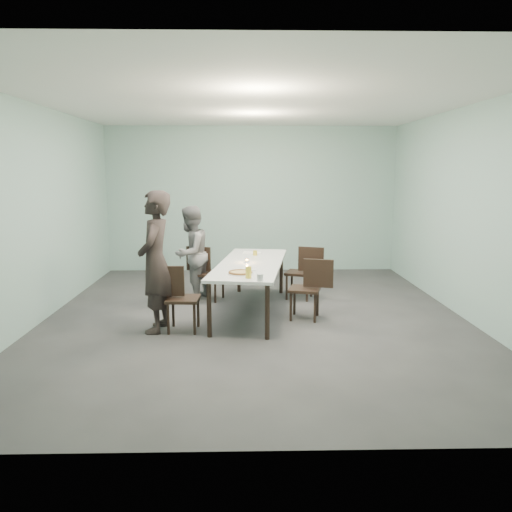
{
  "coord_description": "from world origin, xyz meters",
  "views": [
    {
      "loc": [
        -0.15,
        -6.96,
        2.09
      ],
      "look_at": [
        0.0,
        -0.59,
        1.0
      ],
      "focal_mm": 35.0,
      "sensor_mm": 36.0,
      "label": 1
    }
  ],
  "objects_px": {
    "water_tumbler": "(260,278)",
    "beer_glass": "(248,272)",
    "pizza": "(240,273)",
    "diner_near": "(155,262)",
    "table": "(251,266)",
    "chair_far_right": "(304,269)",
    "chair_near_left": "(177,294)",
    "tealight": "(247,261)",
    "chair_far_left": "(205,269)",
    "amber_tumbler": "(255,253)",
    "chair_near_right": "(310,285)",
    "diner_far": "(191,254)",
    "side_plate": "(250,270)"
  },
  "relations": [
    {
      "from": "water_tumbler",
      "to": "beer_glass",
      "type": "bearing_deg",
      "value": 128.3
    },
    {
      "from": "pizza",
      "to": "water_tumbler",
      "type": "distance_m",
      "value": 0.5
    },
    {
      "from": "diner_near",
      "to": "table",
      "type": "bearing_deg",
      "value": 128.94
    },
    {
      "from": "chair_far_right",
      "to": "diner_near",
      "type": "distance_m",
      "value": 2.72
    },
    {
      "from": "chair_near_left",
      "to": "tealight",
      "type": "bearing_deg",
      "value": 45.91
    },
    {
      "from": "water_tumbler",
      "to": "chair_far_left",
      "type": "bearing_deg",
      "value": 112.59
    },
    {
      "from": "chair_far_left",
      "to": "beer_glass",
      "type": "bearing_deg",
      "value": -49.94
    },
    {
      "from": "diner_near",
      "to": "amber_tumbler",
      "type": "height_order",
      "value": "diner_near"
    },
    {
      "from": "table",
      "to": "beer_glass",
      "type": "xyz_separation_m",
      "value": [
        -0.04,
        -1.09,
        0.13
      ]
    },
    {
      "from": "table",
      "to": "chair_far_right",
      "type": "distance_m",
      "value": 1.18
    },
    {
      "from": "chair_far_left",
      "to": "chair_near_right",
      "type": "relative_size",
      "value": 1.0
    },
    {
      "from": "diner_near",
      "to": "beer_glass",
      "type": "xyz_separation_m",
      "value": [
        1.21,
        -0.22,
        -0.1
      ]
    },
    {
      "from": "tealight",
      "to": "amber_tumbler",
      "type": "height_order",
      "value": "amber_tumbler"
    },
    {
      "from": "diner_far",
      "to": "pizza",
      "type": "bearing_deg",
      "value": 53.52
    },
    {
      "from": "beer_glass",
      "to": "tealight",
      "type": "height_order",
      "value": "beer_glass"
    },
    {
      "from": "chair_far_right",
      "to": "amber_tumbler",
      "type": "relative_size",
      "value": 10.88
    },
    {
      "from": "table",
      "to": "water_tumbler",
      "type": "xyz_separation_m",
      "value": [
        0.1,
        -1.27,
        0.1
      ]
    },
    {
      "from": "chair_near_right",
      "to": "chair_near_left",
      "type": "bearing_deg",
      "value": 29.35
    },
    {
      "from": "chair_far_left",
      "to": "water_tumbler",
      "type": "xyz_separation_m",
      "value": [
        0.84,
        -2.02,
        0.29
      ]
    },
    {
      "from": "chair_far_right",
      "to": "pizza",
      "type": "xyz_separation_m",
      "value": [
        -1.04,
        -1.58,
        0.27
      ]
    },
    {
      "from": "chair_near_left",
      "to": "beer_glass",
      "type": "distance_m",
      "value": 1.01
    },
    {
      "from": "diner_far",
      "to": "side_plate",
      "type": "height_order",
      "value": "diner_far"
    },
    {
      "from": "diner_far",
      "to": "amber_tumbler",
      "type": "height_order",
      "value": "diner_far"
    },
    {
      "from": "side_plate",
      "to": "beer_glass",
      "type": "height_order",
      "value": "beer_glass"
    },
    {
      "from": "table",
      "to": "side_plate",
      "type": "distance_m",
      "value": 0.57
    },
    {
      "from": "side_plate",
      "to": "beer_glass",
      "type": "relative_size",
      "value": 1.2
    },
    {
      "from": "side_plate",
      "to": "diner_near",
      "type": "bearing_deg",
      "value": -166.22
    },
    {
      "from": "chair_near_left",
      "to": "amber_tumbler",
      "type": "height_order",
      "value": "chair_near_left"
    },
    {
      "from": "chair_far_left",
      "to": "pizza",
      "type": "xyz_separation_m",
      "value": [
        0.6,
        -1.59,
        0.27
      ]
    },
    {
      "from": "chair_near_right",
      "to": "water_tumbler",
      "type": "relative_size",
      "value": 9.67
    },
    {
      "from": "diner_far",
      "to": "chair_near_right",
      "type": "bearing_deg",
      "value": 83.94
    },
    {
      "from": "chair_near_left",
      "to": "chair_near_right",
      "type": "distance_m",
      "value": 1.88
    },
    {
      "from": "diner_near",
      "to": "side_plate",
      "type": "xyz_separation_m",
      "value": [
        1.23,
        0.3,
        -0.17
      ]
    },
    {
      "from": "chair_near_right",
      "to": "side_plate",
      "type": "distance_m",
      "value": 0.91
    },
    {
      "from": "diner_near",
      "to": "tealight",
      "type": "height_order",
      "value": "diner_near"
    },
    {
      "from": "diner_far",
      "to": "beer_glass",
      "type": "height_order",
      "value": "diner_far"
    },
    {
      "from": "table",
      "to": "chair_far_left",
      "type": "distance_m",
      "value": 1.08
    },
    {
      "from": "chair_far_right",
      "to": "tealight",
      "type": "bearing_deg",
      "value": 58.77
    },
    {
      "from": "chair_near_right",
      "to": "tealight",
      "type": "height_order",
      "value": "chair_near_right"
    },
    {
      "from": "chair_far_right",
      "to": "beer_glass",
      "type": "height_order",
      "value": "beer_glass"
    },
    {
      "from": "diner_far",
      "to": "tealight",
      "type": "height_order",
      "value": "diner_far"
    },
    {
      "from": "beer_glass",
      "to": "side_plate",
      "type": "bearing_deg",
      "value": 87.63
    },
    {
      "from": "chair_far_right",
      "to": "amber_tumbler",
      "type": "height_order",
      "value": "chair_far_right"
    },
    {
      "from": "chair_near_right",
      "to": "pizza",
      "type": "height_order",
      "value": "chair_near_right"
    },
    {
      "from": "side_plate",
      "to": "pizza",
      "type": "bearing_deg",
      "value": -115.72
    },
    {
      "from": "pizza",
      "to": "chair_near_right",
      "type": "bearing_deg",
      "value": 23.59
    },
    {
      "from": "table",
      "to": "chair_near_right",
      "type": "xyz_separation_m",
      "value": [
        0.84,
        -0.4,
        -0.19
      ]
    },
    {
      "from": "side_plate",
      "to": "amber_tumbler",
      "type": "height_order",
      "value": "amber_tumbler"
    },
    {
      "from": "chair_far_left",
      "to": "chair_near_right",
      "type": "distance_m",
      "value": 1.96
    },
    {
      "from": "chair_far_right",
      "to": "water_tumbler",
      "type": "distance_m",
      "value": 2.19
    }
  ]
}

